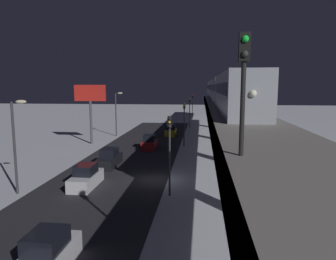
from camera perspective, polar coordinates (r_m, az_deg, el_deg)
ground_plane at (r=29.70m, az=-2.63°, el=-9.04°), size 240.00×240.00×0.00m
avenue_asphalt at (r=30.59m, az=-10.48°, el=-8.65°), size 11.00×90.93×0.01m
elevated_railway at (r=28.39m, az=12.07°, el=1.41°), size 5.00×90.93×6.40m
subway_train at (r=56.24m, az=9.30°, el=7.38°), size 2.94×74.07×3.40m
rail_signal at (r=10.52m, az=13.66°, el=10.07°), size 0.36×0.41×4.00m
sedan_yellow at (r=55.43m, az=0.52°, el=-0.20°), size 1.91×4.21×1.97m
sedan_red at (r=43.78m, az=-3.38°, el=-2.41°), size 1.80×4.03×1.97m
sedan_black at (r=34.87m, az=-10.66°, el=-5.24°), size 1.80×4.78×1.97m
sedan_white at (r=16.82m, az=-21.25°, el=-20.62°), size 1.80×4.16×1.97m
sedan_white_2 at (r=28.45m, az=-14.76°, el=-8.40°), size 1.80×4.45×1.97m
traffic_light_near at (r=24.46m, az=0.29°, el=-2.61°), size 0.32×0.44×6.40m
traffic_light_mid at (r=45.03m, az=2.98°, el=2.26°), size 0.32×0.44×6.40m
traffic_light_far at (r=65.77m, az=3.98°, el=4.07°), size 0.32×0.44×6.40m
traffic_light_distant at (r=86.55m, az=4.50°, el=5.01°), size 0.32×0.44×6.40m
commercial_billboard at (r=48.27m, az=-14.03°, el=5.55°), size 4.80×0.36×8.90m
street_lamp_near at (r=27.57m, az=-25.97°, el=-0.92°), size 1.35×0.44×7.65m
street_lamp_far at (r=55.17m, az=-9.29°, el=3.87°), size 1.35×0.44×7.65m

